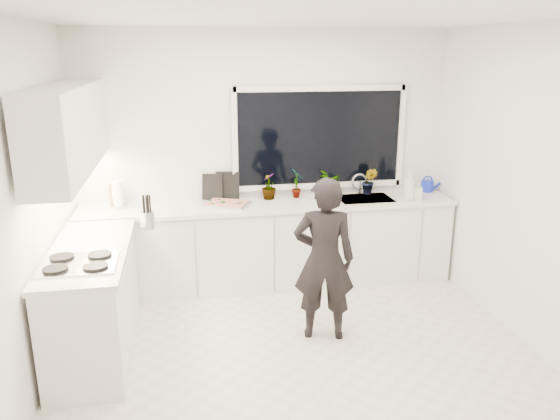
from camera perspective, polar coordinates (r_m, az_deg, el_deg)
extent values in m
cube|color=beige|center=(4.81, 1.81, -14.70)|extent=(4.00, 3.50, 0.02)
cube|color=white|center=(5.96, -1.59, 5.53)|extent=(4.00, 0.02, 2.70)
cube|color=white|center=(4.33, -25.02, -0.21)|extent=(0.02, 3.50, 2.70)
cube|color=white|center=(5.08, 24.77, 2.09)|extent=(0.02, 3.50, 2.70)
cube|color=white|center=(4.12, 2.17, 19.68)|extent=(4.00, 3.50, 0.02)
cube|color=black|center=(6.01, 4.17, 7.52)|extent=(1.80, 0.02, 1.00)
cube|color=white|center=(5.90, -1.06, -3.74)|extent=(3.92, 0.58, 0.88)
cube|color=white|center=(4.89, -18.83, -9.12)|extent=(0.58, 1.60, 0.88)
cube|color=silver|center=(5.75, -1.07, 0.53)|extent=(3.94, 0.62, 0.04)
cube|color=silver|center=(4.72, -19.35, -4.05)|extent=(0.62, 1.60, 0.04)
cube|color=white|center=(4.85, -21.21, 7.93)|extent=(0.34, 2.10, 0.70)
cube|color=silver|center=(6.02, 8.83, 0.76)|extent=(0.58, 0.42, 0.14)
cylinder|color=silver|center=(6.16, 8.30, 2.69)|extent=(0.03, 0.03, 0.22)
cube|color=black|center=(4.38, -20.32, -5.21)|extent=(0.56, 0.48, 0.03)
imported|color=black|center=(4.75, 4.62, -5.17)|extent=(0.60, 0.46, 1.46)
cube|color=#AFAFB3|center=(5.67, -5.55, 0.60)|extent=(0.53, 0.47, 0.03)
cube|color=red|center=(5.67, -5.55, 0.76)|extent=(0.48, 0.42, 0.01)
cylinder|color=#142AC3|center=(6.43, 15.13, 2.45)|extent=(0.15, 0.15, 0.13)
cylinder|color=white|center=(5.79, -16.58, 1.49)|extent=(0.13, 0.13, 0.26)
cube|color=#926144|center=(5.84, -16.71, 1.39)|extent=(0.15, 0.13, 0.22)
cylinder|color=silver|center=(5.06, -13.66, -1.02)|extent=(0.14, 0.14, 0.16)
cube|color=black|center=(5.89, -7.08, 2.41)|extent=(0.22, 0.08, 0.28)
cube|color=black|center=(5.90, -5.51, 2.57)|extent=(0.25, 0.06, 0.30)
imported|color=#26662D|center=(5.88, -1.18, 2.52)|extent=(0.21, 0.21, 0.29)
imported|color=#26662D|center=(5.93, 1.77, 2.83)|extent=(0.14, 0.19, 0.33)
imported|color=#26662D|center=(6.02, 5.31, 2.80)|extent=(0.23, 0.26, 0.29)
imported|color=#26662D|center=(6.15, 9.32, 3.00)|extent=(0.21, 0.20, 0.30)
imported|color=#D8BF66|center=(5.99, 13.39, 2.54)|extent=(0.17, 0.17, 0.33)
imported|color=#D8BF66|center=(6.04, 14.19, 1.99)|extent=(0.11, 0.11, 0.20)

